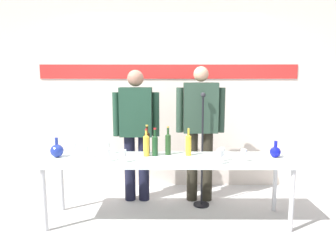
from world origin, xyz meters
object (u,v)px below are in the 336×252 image
object	(u,v)px
presenter_left	(136,127)
wine_glass_left_0	(85,149)
presenter_right	(200,125)
wine_glass_right_2	(244,153)
microphone_stand	(202,169)
wine_bottle_0	(188,144)
wine_bottle_1	(146,145)
wine_bottle_2	(168,143)
wine_glass_right_0	(220,154)
decanter_blue_left	(57,150)
wine_glass_left_1	(74,145)
display_table	(168,163)
wine_glass_right_1	(222,152)
wine_bottle_3	(155,144)
wine_glass_left_4	(107,146)
decanter_blue_right	(275,152)
wine_bottle_4	(147,141)
wine_glass_left_3	(107,152)
wine_glass_left_2	(124,153)

from	to	relation	value
presenter_left	wine_glass_left_0	bearing A→B (deg)	-130.11
presenter_right	wine_glass_left_0	world-z (taller)	presenter_right
wine_glass_right_2	presenter_right	bearing A→B (deg)	117.43
wine_glass_right_2	microphone_stand	world-z (taller)	microphone_stand
wine_bottle_0	wine_bottle_1	xyz separation A→B (m)	(-0.48, -0.03, 0.00)
presenter_right	wine_glass_right_2	size ratio (longest dim) A/B	12.66
wine_bottle_2	wine_glass_right_0	size ratio (longest dim) A/B	2.23
decanter_blue_left	wine_glass_left_1	size ratio (longest dim) A/B	1.63
display_table	wine_glass_right_1	distance (m)	0.60
wine_bottle_3	wine_glass_left_0	world-z (taller)	wine_bottle_3
wine_glass_left_4	decanter_blue_right	bearing A→B (deg)	-4.73
wine_glass_left_1	wine_glass_right_0	world-z (taller)	wine_glass_right_0
wine_bottle_4	presenter_right	bearing A→B (deg)	30.35
wine_glass_right_0	wine_bottle_4	bearing A→B (deg)	149.25
decanter_blue_left	wine_glass_right_0	distance (m)	1.79
wine_bottle_4	wine_glass_left_3	xyz separation A→B (m)	(-0.40, -0.35, -0.04)
decanter_blue_right	wine_glass_left_0	xyz separation A→B (m)	(-2.11, -0.04, 0.04)
presenter_right	wine_bottle_0	xyz separation A→B (m)	(-0.18, -0.48, -0.15)
wine_bottle_0	microphone_stand	world-z (taller)	microphone_stand
wine_glass_left_1	wine_glass_left_4	size ratio (longest dim) A/B	0.96
wine_glass_right_1	wine_bottle_3	bearing A→B (deg)	161.35
wine_bottle_4	wine_glass_left_2	distance (m)	0.45
wine_bottle_3	wine_glass_left_2	world-z (taller)	wine_bottle_3
wine_glass_left_3	wine_glass_right_0	distance (m)	1.18
presenter_left	wine_glass_right_1	distance (m)	1.23
wine_bottle_2	microphone_stand	world-z (taller)	microphone_stand
wine_bottle_0	wine_glass_right_2	distance (m)	0.63
decanter_blue_left	wine_glass_left_1	bearing A→B (deg)	49.95
wine_glass_left_1	wine_glass_right_0	bearing A→B (deg)	-15.54
presenter_left	wine_glass_left_2	bearing A→B (deg)	-93.81
display_table	decanter_blue_left	bearing A→B (deg)	178.02
wine_bottle_4	wine_bottle_0	bearing A→B (deg)	-10.94
presenter_right	wine_bottle_2	bearing A→B (deg)	-133.25
display_table	wine_glass_left_2	xyz separation A→B (m)	(-0.46, -0.18, 0.15)
decanter_blue_left	wine_bottle_0	xyz separation A→B (m)	(1.48, 0.08, 0.06)
wine_glass_left_4	wine_bottle_3	bearing A→B (deg)	-8.90
decanter_blue_left	wine_glass_left_3	size ratio (longest dim) A/B	1.54
wine_bottle_1	wine_glass_left_1	size ratio (longest dim) A/B	2.30
decanter_blue_left	presenter_left	size ratio (longest dim) A/B	0.13
decanter_blue_left	wine_bottle_0	bearing A→B (deg)	3.17
presenter_left	wine_bottle_0	world-z (taller)	presenter_left
wine_bottle_0	wine_glass_left_2	distance (m)	0.76
wine_bottle_0	wine_bottle_4	world-z (taller)	wine_bottle_4
wine_bottle_4	wine_glass_left_3	bearing A→B (deg)	-138.45
wine_glass_left_0	wine_glass_left_1	size ratio (longest dim) A/B	1.10
wine_glass_left_3	wine_glass_left_4	bearing A→B (deg)	101.91
wine_glass_left_4	wine_glass_right_2	bearing A→B (deg)	-12.91
decanter_blue_left	wine_glass_right_0	size ratio (longest dim) A/B	1.49
wine_bottle_3	wine_glass_right_2	xyz separation A→B (m)	(0.95, -0.26, -0.03)
decanter_blue_right	wine_glass_right_0	xyz separation A→B (m)	(-0.67, -0.29, 0.05)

